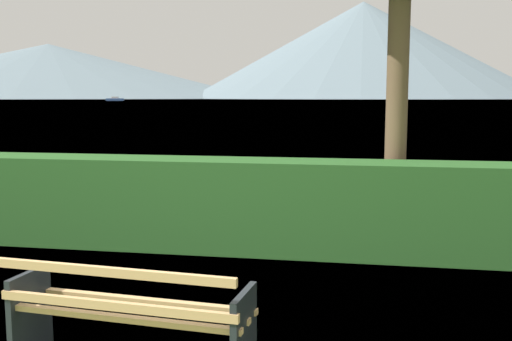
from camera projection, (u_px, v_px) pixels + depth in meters
The scene contains 6 objects.
water_surface at pixel (360, 100), 306.98m from camera, with size 620.00×620.00×0.00m, color #7A99A8.
park_bench at pixel (128, 314), 4.44m from camera, with size 1.92×0.74×0.87m.
hedge_row at pixel (232, 205), 7.93m from camera, with size 12.46×0.81×1.23m, color #285B23.
fishing_boat_near at pixel (115, 99), 270.21m from camera, with size 8.30×4.14×1.91m.
sailboat_mid at pixel (394, 100), 217.56m from camera, with size 4.85×2.99×1.87m.
distant_hills at pixel (344, 60), 541.81m from camera, with size 1022.71×435.25×88.46m.
Camera 1 is at (1.71, -4.09, 2.07)m, focal length 41.35 mm.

